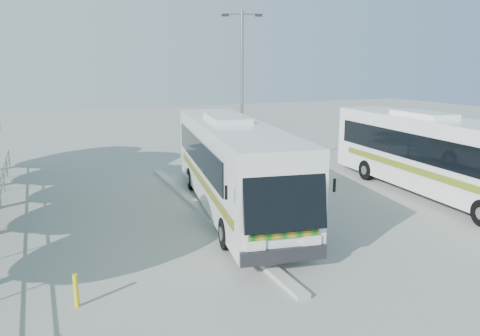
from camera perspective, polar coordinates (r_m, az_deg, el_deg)
name	(u,v)px	position (r m, az deg, el deg)	size (l,w,h in m)	color
ground	(275,220)	(18.57, 4.33, -6.31)	(100.00, 100.00, 0.00)	gray
kerb_divider	(203,211)	(19.42, -4.49, -5.22)	(0.40, 16.00, 0.15)	#B2B2AD
coach_main	(233,163)	(19.30, -0.89, 0.59)	(4.73, 13.34, 3.63)	silver
coach_adjacent	(436,154)	(23.18, 22.81, 1.57)	(3.66, 13.09, 3.59)	white
lamppost	(242,86)	(25.51, 0.24, 9.96)	(2.07, 0.90, 8.75)	gray
bollard	(76,291)	(12.81, -19.35, -13.93)	(0.12, 0.12, 0.88)	yellow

